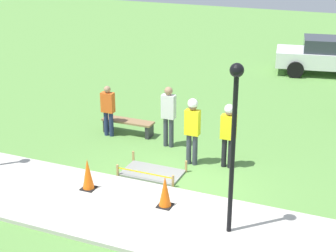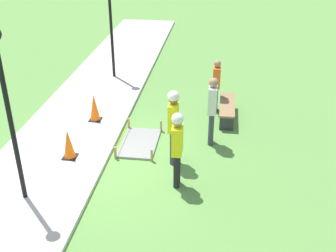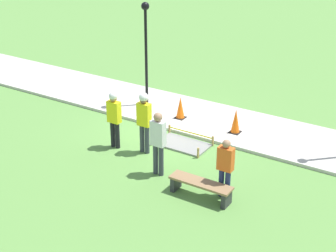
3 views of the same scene
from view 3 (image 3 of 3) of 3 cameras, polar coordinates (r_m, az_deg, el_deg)
The scene contains 11 objects.
ground_plane at distance 16.84m, azimuth 0.10°, elevation -0.58°, with size 60.00×60.00×0.00m, color #5B8E42.
sidewalk at distance 17.91m, azimuth 2.49°, elevation 1.20°, with size 28.00×2.81×0.10m.
wet_concrete_patch at distance 15.91m, azimuth 1.68°, elevation -2.05°, with size 1.63×0.98×0.33m.
traffic_cone_near_patch at distance 16.50m, azimuth 7.50°, elevation 0.54°, with size 0.34×0.34×0.80m.
traffic_cone_far_patch at distance 17.42m, azimuth 1.38°, elevation 2.05°, with size 0.34×0.34×0.77m.
park_bench at distance 13.23m, azimuth 3.64°, elevation -6.69°, with size 1.68×0.44×0.46m.
worker_supervisor at distance 15.45m, azimuth -5.99°, elevation 1.28°, with size 0.40×0.26×1.82m.
worker_assistant at distance 15.04m, azimuth -2.67°, elevation 1.03°, with size 0.40×0.28×1.91m.
bystander_in_orange_shirt at distance 13.02m, azimuth 6.37°, elevation -4.34°, with size 0.40×0.22×1.63m.
bystander_in_gray_shirt at distance 13.88m, azimuth -1.10°, elevation -1.53°, with size 0.40×0.24×1.86m.
lamppost_near at distance 17.94m, azimuth -2.47°, elevation 9.65°, with size 0.28×0.28×3.69m.
Camera 3 is at (-8.08, 12.87, 7.25)m, focal length 55.00 mm.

